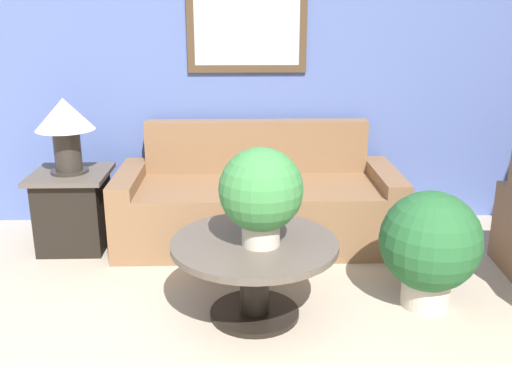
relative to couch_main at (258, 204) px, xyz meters
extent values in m
cube|color=#5166A8|center=(-0.05, 0.51, 1.00)|extent=(7.50, 0.06, 2.60)
cube|color=#4C3823|center=(-0.07, 0.47, 1.39)|extent=(0.96, 0.03, 0.84)
cube|color=#B2BCC6|center=(-0.07, 0.46, 1.39)|extent=(0.84, 0.01, 0.72)
cube|color=brown|center=(0.00, -0.04, -0.06)|extent=(1.80, 0.87, 0.48)
cube|color=brown|center=(0.00, 0.31, 0.39)|extent=(1.80, 0.16, 0.42)
cube|color=brown|center=(-0.99, -0.04, -0.01)|extent=(0.18, 0.87, 0.58)
cube|color=brown|center=(0.99, -0.04, -0.01)|extent=(0.18, 0.87, 0.58)
cylinder|color=black|center=(-0.05, -1.17, -0.29)|extent=(0.54, 0.54, 0.03)
cylinder|color=black|center=(-0.05, -1.17, -0.06)|extent=(0.18, 0.18, 0.41)
cylinder|color=brown|center=(-0.05, -1.17, 0.16)|extent=(0.98, 0.98, 0.04)
cube|color=black|center=(-1.41, -0.10, -0.02)|extent=(0.48, 0.48, 0.56)
cube|color=brown|center=(-1.41, -0.10, 0.28)|extent=(0.56, 0.56, 0.03)
cylinder|color=#2D2823|center=(-1.41, -0.10, 0.31)|extent=(0.27, 0.27, 0.02)
cylinder|color=#2D2823|center=(-1.41, -0.10, 0.47)|extent=(0.20, 0.20, 0.31)
cone|color=beige|center=(-1.41, -0.10, 0.74)|extent=(0.43, 0.43, 0.23)
cylinder|color=beige|center=(-0.02, -1.22, 0.26)|extent=(0.22, 0.22, 0.15)
sphere|color=#387A3D|center=(-0.02, -1.22, 0.51)|extent=(0.48, 0.48, 0.48)
cylinder|color=beige|center=(1.01, -1.07, -0.20)|extent=(0.30, 0.30, 0.20)
sphere|color=#235B2D|center=(1.01, -1.07, 0.13)|extent=(0.61, 0.61, 0.61)
camera|label=1|loc=(-0.14, -4.22, 1.49)|focal=40.00mm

